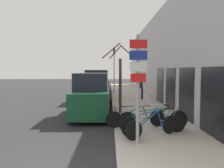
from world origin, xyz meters
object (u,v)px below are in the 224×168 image
parked_car_2 (99,83)px  bicycle_1 (155,123)px  bicycle_3 (136,117)px  signpost (138,83)px  parked_car_0 (92,97)px  traffic_light (114,63)px  street_tree (120,81)px  pedestrian_near (140,86)px  bicycle_2 (153,119)px  parked_car_1 (97,88)px  bicycle_0 (153,126)px

parked_car_2 → bicycle_1: bearing=-81.6°
bicycle_3 → parked_car_2: size_ratio=0.50×
signpost → parked_car_0: size_ratio=0.77×
bicycle_1 → parked_car_2: size_ratio=0.50×
bicycle_1 → traffic_light: traffic_light is taller
street_tree → parked_car_0: bearing=-173.9°
bicycle_3 → street_tree: size_ratio=0.65×
signpost → parked_car_2: 15.09m
signpost → bicycle_3: bearing=84.3°
pedestrian_near → street_tree: (-1.76, -5.18, 0.64)m
bicycle_2 → traffic_light: 14.67m
parked_car_1 → traffic_light: 6.61m
bicycle_3 → traffic_light: 14.17m
bicycle_2 → street_tree: (-1.06, 3.28, 1.24)m
signpost → bicycle_0: (0.57, 0.62, -1.44)m
signpost → bicycle_3: 2.34m
bicycle_0 → bicycle_1: 0.27m
bicycle_3 → parked_car_1: size_ratio=0.55×
signpost → bicycle_2: signpost is taller
bicycle_0 → parked_car_2: 14.54m
traffic_light → signpost: bearing=-88.6°
bicycle_3 → pedestrian_near: 8.11m
bicycle_0 → parked_car_2: parked_car_2 is taller
bicycle_3 → parked_car_1: (-1.97, 7.79, 0.51)m
bicycle_2 → parked_car_0: 4.00m
bicycle_0 → bicycle_1: (0.13, 0.24, 0.02)m
bicycle_1 → bicycle_2: size_ratio=0.90×
parked_car_1 → parked_car_2: 5.32m
parked_car_1 → street_tree: bearing=-74.6°
parked_car_0 → parked_car_2: bearing=91.2°
street_tree → signpost: bearing=-86.1°
signpost → street_tree: (-0.32, 4.64, -0.16)m
parked_car_1 → pedestrian_near: (3.23, 0.19, 0.13)m
street_tree → bicycle_3: bearing=-79.9°
parked_car_2 → bicycle_3: bearing=-83.1°
bicycle_3 → traffic_light: (-0.57, 13.94, 2.51)m
pedestrian_near → street_tree: bearing=65.5°
parked_car_0 → street_tree: (1.41, 0.15, 0.81)m
bicycle_0 → bicycle_2: size_ratio=0.73×
bicycle_2 → bicycle_0: bearing=159.9°
bicycle_2 → pedestrian_near: pedestrian_near is taller
pedestrian_near → signpost: bearing=75.9°
parked_car_1 → pedestrian_near: size_ratio=2.41×
parked_car_2 → bicycle_0: bearing=-82.3°
bicycle_0 → signpost: bearing=108.8°
traffic_light → bicycle_0: bearing=-86.4°
parked_car_1 → bicycle_2: bearing=-74.0°
parked_car_0 → parked_car_2: parked_car_2 is taller
signpost → bicycle_1: bearing=50.7°
parked_car_0 → pedestrian_near: bearing=59.8°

